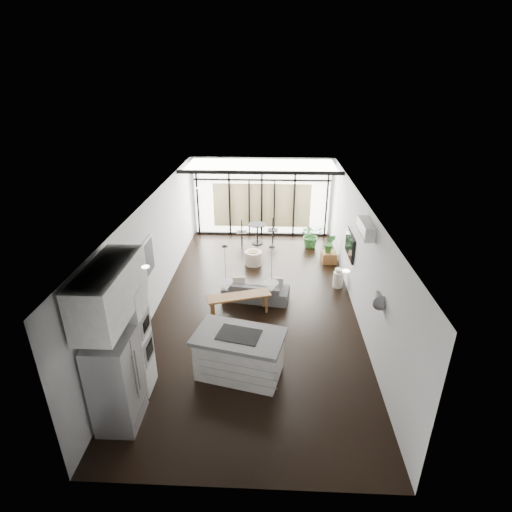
# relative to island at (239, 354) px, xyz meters

# --- Properties ---
(floor) EXTENTS (5.00, 10.00, 0.00)m
(floor) POSITION_rel_island_xyz_m (0.20, 2.58, -0.46)
(floor) COLOR black
(floor) RESTS_ON ground
(ceiling) EXTENTS (5.00, 10.00, 0.00)m
(ceiling) POSITION_rel_island_xyz_m (0.20, 2.58, 2.34)
(ceiling) COLOR white
(ceiling) RESTS_ON ground
(wall_left) EXTENTS (0.02, 10.00, 2.80)m
(wall_left) POSITION_rel_island_xyz_m (-2.30, 2.58, 0.94)
(wall_left) COLOR silver
(wall_left) RESTS_ON ground
(wall_right) EXTENTS (0.02, 10.00, 2.80)m
(wall_right) POSITION_rel_island_xyz_m (2.70, 2.58, 0.94)
(wall_right) COLOR silver
(wall_right) RESTS_ON ground
(wall_back) EXTENTS (5.00, 0.02, 2.80)m
(wall_back) POSITION_rel_island_xyz_m (0.20, 7.58, 0.94)
(wall_back) COLOR silver
(wall_back) RESTS_ON ground
(wall_front) EXTENTS (5.00, 0.02, 2.80)m
(wall_front) POSITION_rel_island_xyz_m (0.20, -2.42, 0.94)
(wall_front) COLOR silver
(wall_front) RESTS_ON ground
(glazing) EXTENTS (5.00, 0.20, 2.80)m
(glazing) POSITION_rel_island_xyz_m (0.20, 7.46, 0.94)
(glazing) COLOR black
(glazing) RESTS_ON ground
(skylight) EXTENTS (4.70, 1.90, 0.06)m
(skylight) POSITION_rel_island_xyz_m (0.20, 6.58, 2.31)
(skylight) COLOR white
(skylight) RESTS_ON ceiling
(neighbour_building) EXTENTS (3.50, 0.02, 1.60)m
(neighbour_building) POSITION_rel_island_xyz_m (0.20, 7.53, 0.64)
(neighbour_building) COLOR beige
(neighbour_building) RESTS_ON ground
(island) EXTENTS (1.88, 1.38, 0.93)m
(island) POSITION_rel_island_xyz_m (0.00, 0.00, 0.00)
(island) COLOR white
(island) RESTS_ON floor
(cooktop) EXTENTS (0.90, 0.71, 0.01)m
(cooktop) POSITION_rel_island_xyz_m (0.00, 0.00, 0.47)
(cooktop) COLOR black
(cooktop) RESTS_ON island
(fridge) EXTENTS (0.66, 0.82, 1.70)m
(fridge) POSITION_rel_island_xyz_m (-1.91, -1.27, 0.38)
(fridge) COLOR #A1A1A6
(fridge) RESTS_ON floor
(appliance_column) EXTENTS (0.56, 0.59, 2.18)m
(appliance_column) POSITION_rel_island_xyz_m (-1.89, -0.47, 0.62)
(appliance_column) COLOR white
(appliance_column) RESTS_ON floor
(upper_cabinets) EXTENTS (0.62, 1.75, 0.86)m
(upper_cabinets) POSITION_rel_island_xyz_m (-1.92, -0.92, 1.89)
(upper_cabinets) COLOR white
(upper_cabinets) RESTS_ON wall_left
(pendant_left) EXTENTS (0.26, 0.26, 0.18)m
(pendant_left) POSITION_rel_island_xyz_m (-0.20, -0.07, 1.56)
(pendant_left) COLOR white
(pendant_left) RESTS_ON ceiling
(pendant_right) EXTENTS (0.26, 0.26, 0.18)m
(pendant_right) POSITION_rel_island_xyz_m (0.60, -0.07, 1.56)
(pendant_right) COLOR white
(pendant_right) RESTS_ON ceiling
(sofa) EXTENTS (1.78, 0.77, 0.67)m
(sofa) POSITION_rel_island_xyz_m (0.19, 2.89, -0.13)
(sofa) COLOR #48484A
(sofa) RESTS_ON floor
(console_bench) EXTENTS (1.61, 0.85, 0.50)m
(console_bench) POSITION_rel_island_xyz_m (-0.19, 2.19, -0.21)
(console_bench) COLOR brown
(console_bench) RESTS_ON floor
(pouf) EXTENTS (0.65, 0.65, 0.43)m
(pouf) POSITION_rel_island_xyz_m (0.02, 4.98, -0.25)
(pouf) COLOR beige
(pouf) RESTS_ON floor
(crate) EXTENTS (0.48, 0.48, 0.33)m
(crate) POSITION_rel_island_xyz_m (2.38, 5.24, -0.30)
(crate) COLOR brown
(crate) RESTS_ON floor
(plant_tall) EXTENTS (0.98, 1.03, 0.66)m
(plant_tall) POSITION_rel_island_xyz_m (1.92, 6.44, -0.13)
(plant_tall) COLOR #2B662A
(plant_tall) RESTS_ON floor
(plant_crate) EXTENTS (0.47, 0.67, 0.27)m
(plant_crate) POSITION_rel_island_xyz_m (2.38, 5.24, 0.01)
(plant_crate) COLOR #2B662A
(plant_crate) RESTS_ON crate
(milk_can) EXTENTS (0.30, 0.30, 0.56)m
(milk_can) POSITION_rel_island_xyz_m (2.45, 3.65, -0.19)
(milk_can) COLOR beige
(milk_can) RESTS_ON floor
(bistro_set) EXTENTS (1.58, 0.95, 0.71)m
(bistro_set) POSITION_rel_island_xyz_m (0.08, 6.66, -0.11)
(bistro_set) COLOR black
(bistro_set) RESTS_ON floor
(tv) EXTENTS (0.05, 1.10, 0.65)m
(tv) POSITION_rel_island_xyz_m (2.66, 3.58, 0.84)
(tv) COLOR black
(tv) RESTS_ON wall_right
(ac_unit) EXTENTS (0.22, 0.90, 0.30)m
(ac_unit) POSITION_rel_island_xyz_m (2.58, 1.78, 1.99)
(ac_unit) COLOR silver
(ac_unit) RESTS_ON wall_right
(framed_art) EXTENTS (0.04, 0.70, 0.90)m
(framed_art) POSITION_rel_island_xyz_m (-2.27, 2.08, 1.09)
(framed_art) COLOR black
(framed_art) RESTS_ON wall_left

